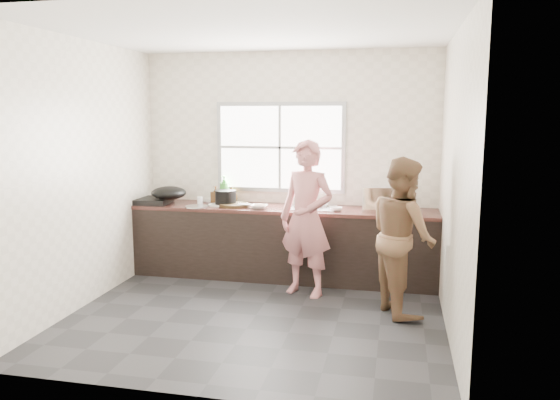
% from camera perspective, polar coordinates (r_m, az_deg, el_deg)
% --- Properties ---
extents(floor, '(3.60, 3.20, 0.01)m').
position_cam_1_polar(floor, '(5.49, -2.51, -11.97)').
color(floor, '#262629').
rests_on(floor, ground).
extents(ceiling, '(3.60, 3.20, 0.01)m').
position_cam_1_polar(ceiling, '(5.18, -2.73, 17.27)').
color(ceiling, silver).
rests_on(ceiling, wall_back).
extents(wall_back, '(3.60, 0.01, 2.70)m').
position_cam_1_polar(wall_back, '(6.72, 0.90, 3.81)').
color(wall_back, silver).
rests_on(wall_back, ground).
extents(wall_left, '(0.01, 3.20, 2.70)m').
position_cam_1_polar(wall_left, '(5.89, -19.88, 2.53)').
color(wall_left, silver).
rests_on(wall_left, ground).
extents(wall_right, '(0.01, 3.20, 2.70)m').
position_cam_1_polar(wall_right, '(5.02, 17.75, 1.59)').
color(wall_right, beige).
rests_on(wall_right, ground).
extents(wall_front, '(3.60, 0.01, 2.70)m').
position_cam_1_polar(wall_front, '(3.65, -9.08, -0.74)').
color(wall_front, beige).
rests_on(wall_front, ground).
extents(cabinet, '(3.60, 0.62, 0.82)m').
position_cam_1_polar(cabinet, '(6.57, 0.33, -4.63)').
color(cabinet, black).
rests_on(cabinet, floor).
extents(countertop, '(3.60, 0.64, 0.04)m').
position_cam_1_polar(countertop, '(6.48, 0.34, -0.93)').
color(countertop, '#3B1D18').
rests_on(countertop, cabinet).
extents(sink, '(0.55, 0.45, 0.02)m').
position_cam_1_polar(sink, '(6.41, 3.40, -0.83)').
color(sink, silver).
rests_on(sink, countertop).
extents(faucet, '(0.02, 0.02, 0.30)m').
position_cam_1_polar(faucet, '(6.58, 3.68, 0.71)').
color(faucet, silver).
rests_on(faucet, countertop).
extents(window_frame, '(1.60, 0.05, 1.10)m').
position_cam_1_polar(window_frame, '(6.71, 0.03, 5.52)').
color(window_frame, '#9EA0A5').
rests_on(window_frame, wall_back).
extents(window_glazing, '(1.50, 0.01, 1.00)m').
position_cam_1_polar(window_glazing, '(6.68, -0.01, 5.51)').
color(window_glazing, white).
rests_on(window_glazing, window_frame).
extents(woman, '(0.67, 0.55, 1.58)m').
position_cam_1_polar(woman, '(5.89, 2.78, -2.47)').
color(woman, '#D88183').
rests_on(woman, floor).
extents(person_side, '(0.84, 0.93, 1.55)m').
position_cam_1_polar(person_side, '(5.49, 12.70, -3.65)').
color(person_side, brown).
rests_on(person_side, floor).
extents(cutting_board, '(0.37, 0.37, 0.04)m').
position_cam_1_polar(cutting_board, '(6.55, -4.76, -0.52)').
color(cutting_board, '#2E2312').
rests_on(cutting_board, countertop).
extents(cleaver, '(0.19, 0.10, 0.01)m').
position_cam_1_polar(cleaver, '(6.45, -3.64, -0.43)').
color(cleaver, silver).
rests_on(cleaver, cutting_board).
extents(bowl_mince, '(0.20, 0.20, 0.05)m').
position_cam_1_polar(bowl_mince, '(6.37, -2.17, -0.71)').
color(bowl_mince, silver).
rests_on(bowl_mince, countertop).
extents(bowl_crabs, '(0.23, 0.23, 0.06)m').
position_cam_1_polar(bowl_crabs, '(6.49, 4.07, -0.49)').
color(bowl_crabs, white).
rests_on(bowl_crabs, countertop).
extents(bowl_held, '(0.23, 0.23, 0.06)m').
position_cam_1_polar(bowl_held, '(6.25, 5.87, -0.90)').
color(bowl_held, silver).
rests_on(bowl_held, countertop).
extents(black_pot, '(0.33, 0.33, 0.18)m').
position_cam_1_polar(black_pot, '(6.62, -5.70, 0.23)').
color(black_pot, black).
rests_on(black_pot, countertop).
extents(plate_food, '(0.22, 0.22, 0.02)m').
position_cam_1_polar(plate_food, '(6.64, -6.59, -0.50)').
color(plate_food, white).
rests_on(plate_food, countertop).
extents(bottle_green, '(0.17, 0.17, 0.34)m').
position_cam_1_polar(bottle_green, '(6.86, -5.85, 1.18)').
color(bottle_green, green).
rests_on(bottle_green, countertop).
extents(bottle_brown_tall, '(0.11, 0.11, 0.20)m').
position_cam_1_polar(bottle_brown_tall, '(6.77, -6.72, 0.46)').
color(bottle_brown_tall, '#3F240F').
rests_on(bottle_brown_tall, countertop).
extents(bottle_brown_short, '(0.17, 0.17, 0.19)m').
position_cam_1_polar(bottle_brown_short, '(6.80, -5.13, 0.49)').
color(bottle_brown_short, '#4D3413').
rests_on(bottle_brown_short, countertop).
extents(glass_jar, '(0.08, 0.08, 0.09)m').
position_cam_1_polar(glass_jar, '(6.75, -8.37, -0.06)').
color(glass_jar, white).
rests_on(glass_jar, countertop).
extents(burner, '(0.47, 0.47, 0.07)m').
position_cam_1_polar(burner, '(6.94, -13.22, -0.06)').
color(burner, black).
rests_on(burner, countertop).
extents(wok, '(0.43, 0.43, 0.16)m').
position_cam_1_polar(wok, '(6.80, -11.55, 0.73)').
color(wok, black).
rests_on(wok, burner).
extents(dish_rack, '(0.41, 0.31, 0.28)m').
position_cam_1_polar(dish_rack, '(6.33, 10.22, 0.15)').
color(dish_rack, white).
rests_on(dish_rack, countertop).
extents(pot_lid_left, '(0.33, 0.33, 0.01)m').
position_cam_1_polar(pot_lid_left, '(6.56, -8.72, -0.68)').
color(pot_lid_left, '#A6A9AD').
rests_on(pot_lid_left, countertop).
extents(pot_lid_right, '(0.32, 0.32, 0.01)m').
position_cam_1_polar(pot_lid_right, '(6.95, -7.11, -0.10)').
color(pot_lid_right, silver).
rests_on(pot_lid_right, countertop).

